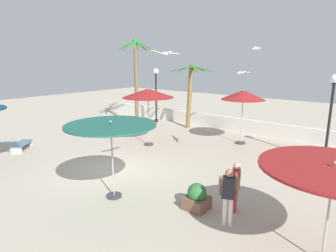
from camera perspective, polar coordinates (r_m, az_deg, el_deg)
ground_plane at (r=12.16m, az=-10.56°, el=-9.33°), size 56.00×56.00×0.00m
boundary_wall at (r=19.70m, az=11.97°, el=0.54°), size 25.20×0.30×0.86m
patio_umbrella_1 at (r=7.15m, az=30.21°, el=-8.00°), size 3.14×3.14×2.48m
patio_umbrella_2 at (r=16.10m, az=14.78°, el=5.96°), size 2.39×2.39×3.05m
patio_umbrella_3 at (r=9.43m, az=-11.32°, el=-0.45°), size 2.97×2.97×2.69m
patio_umbrella_4 at (r=15.32m, az=-4.02°, el=6.54°), size 2.78×2.78×3.16m
palm_tree_0 at (r=19.94m, az=-6.41°, el=10.64°), size 2.36×2.36×6.00m
palm_tree_1 at (r=19.38m, az=4.57°, el=7.91°), size 3.11×3.13×4.40m
lamp_post_0 at (r=21.42m, az=-2.41°, el=7.80°), size 0.42×0.42×4.01m
lamp_post_1 at (r=14.63m, az=29.83°, el=3.40°), size 0.40×0.40×3.99m
lounge_chair_0 at (r=16.50m, az=-27.56°, el=-3.22°), size 1.67×1.77×0.84m
guest_0 at (r=8.23m, az=12.00°, el=-12.75°), size 0.52×0.36×1.70m
guest_2 at (r=9.07m, az=13.43°, el=-10.90°), size 0.37×0.51×1.58m
seagull_0 at (r=12.14m, az=14.38°, el=10.27°), size 1.17×1.00×0.14m
seagull_1 at (r=8.81m, az=-0.37°, el=14.32°), size 0.38×1.16×0.15m
seagull_2 at (r=16.32m, az=17.26°, el=14.59°), size 0.38×1.04×0.17m
planter at (r=9.24m, az=5.79°, el=-14.04°), size 0.70×0.70×0.85m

